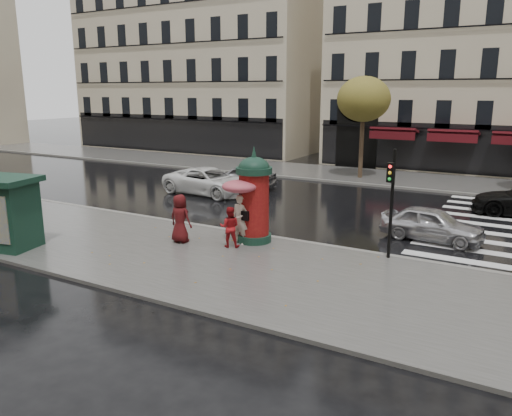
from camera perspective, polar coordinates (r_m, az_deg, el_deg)
The scene contains 17 objects.
ground at distance 16.98m, azimuth -0.84°, elevation -6.48°, with size 160.00×160.00×0.00m, color black.
near_sidewalk at distance 16.56m, azimuth -1.72°, elevation -6.80°, with size 90.00×7.00×0.12m, color #474744.
far_sidewalk at distance 34.24m, azimuth 15.48°, elevation 3.26°, with size 90.00×6.00×0.12m, color #474744.
near_kerb at distance 19.48m, azimuth 3.64°, elevation -3.68°, with size 90.00×0.25×0.14m, color slate.
far_kerb at distance 31.38m, azimuth 14.12°, elevation 2.48°, with size 90.00×0.25×0.14m, color slate.
zebra_crossing at distance 24.16m, azimuth 23.70°, elevation -1.59°, with size 3.60×11.75×0.01m, color silver.
bldg_far_left at distance 53.41m, azimuth -5.22°, elevation 19.24°, with size 24.00×14.00×22.90m.
tree_far_left at distance 33.35m, azimuth 12.20°, elevation 12.02°, with size 3.40×3.40×6.64m.
woman_umbrella at distance 18.42m, azimuth -1.87°, elevation 0.83°, with size 1.30×1.30×2.51m.
woman_red at distance 18.28m, azimuth -3.03°, elevation -2.17°, with size 0.74×0.57×1.51m, color #A51419.
man_burgundy at distance 19.01m, azimuth -8.67°, elevation -1.19°, with size 0.90×0.59×1.84m, color #490E10.
morris_column at distance 18.72m, azimuth -0.23°, elevation 1.35°, with size 1.36×1.36×3.65m.
traffic_light at distance 17.26m, azimuth 15.21°, elevation 1.61°, with size 0.26×0.36×3.75m.
newsstand at distance 20.15m, azimuth -26.59°, elevation -0.40°, with size 2.50×2.24×2.62m.
car_silver at distance 20.64m, azimuth 19.49°, elevation -1.73°, with size 1.57×3.91×1.33m, color #B7B7BC.
car_white at distance 28.27m, azimuth -5.45°, elevation 3.06°, with size 2.48×5.38×1.49m, color white.
car_far_silver at distance 29.85m, azimuth -1.66°, elevation 3.59°, with size 1.68×4.18×1.42m, color #A09FA4.
Camera 1 is at (8.10, -13.78, 5.75)m, focal length 35.00 mm.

